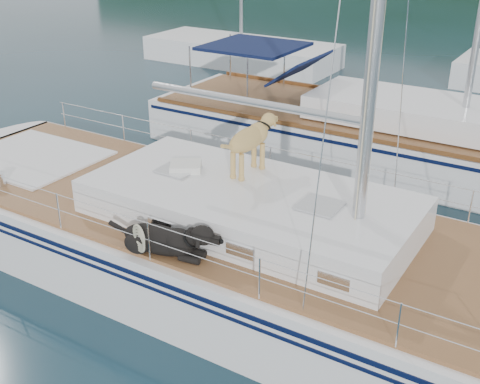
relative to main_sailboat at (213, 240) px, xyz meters
The scene contains 4 objects.
ground 0.68m from the main_sailboat, behind, with size 120.00×120.00×0.00m, color black.
main_sailboat is the anchor object (origin of this frame).
neighbor_sailboat 6.58m from the main_sailboat, 88.23° to the left, with size 11.00×3.50×13.30m.
bg_boat_west 16.18m from the main_sailboat, 120.02° to the left, with size 8.00×3.00×11.65m.
Camera 1 is at (5.17, -7.33, 5.73)m, focal length 45.00 mm.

